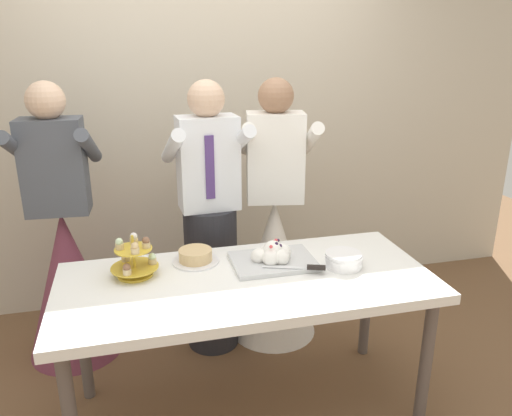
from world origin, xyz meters
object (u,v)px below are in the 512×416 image
Objects in this scene: cupcake_stand at (134,260)px; main_cake_tray at (274,256)px; dessert_table at (247,292)px; plate_stack at (344,260)px; person_guest at (68,265)px; person_bride at (274,250)px; round_cake at (196,256)px; person_groom at (210,235)px.

main_cake_tray is (0.69, -0.04, -0.04)m from cupcake_stand.
dessert_table is 0.57m from cupcake_stand.
plate_stack is 1.64m from person_guest.
plate_stack is at bearing -77.40° from person_bride.
plate_stack is 0.11× the size of person_guest.
cupcake_stand is 0.96× the size of round_cake.
person_guest is (-1.09, 0.67, -0.23)m from main_cake_tray.
person_guest reaches higher than plate_stack.
person_guest is at bearing 139.07° from dessert_table.
plate_stack is 0.79× the size of round_cake.
main_cake_tray is at bearing -65.96° from person_groom.
plate_stack is at bearing -20.43° from main_cake_tray.
main_cake_tray is (0.17, 0.12, 0.11)m from dessert_table.
cupcake_stand is 0.69m from main_cake_tray.
cupcake_stand reaches higher than plate_stack.
person_groom is 1.00× the size of person_bride.
plate_stack is at bearing -29.24° from person_guest.
main_cake_tray is 0.26× the size of person_bride.
person_groom is 0.45m from person_bride.
person_bride reaches higher than cupcake_stand.
plate_stack is (0.50, 0.00, 0.11)m from dessert_table.
dessert_table is at bearing -17.24° from cupcake_stand.
dessert_table is at bearing -144.20° from main_cake_tray.
main_cake_tray is 1.30m from person_guest.
plate_stack reaches higher than dessert_table.
round_cake is at bearing 161.36° from plate_stack.
person_groom is (0.45, 0.50, -0.11)m from cupcake_stand.
person_guest is (-0.92, 0.79, -0.12)m from dessert_table.
person_guest is at bearing 175.97° from person_bride.
dessert_table is at bearing -179.99° from plate_stack.
person_bride is 1.26m from person_guest.
round_cake is (-0.21, 0.24, 0.10)m from dessert_table.
person_groom is at bearing 71.09° from round_cake.
cupcake_stand is at bearing 176.89° from main_cake_tray.
person_groom is at bearing 48.21° from cupcake_stand.
person_groom is 0.87m from person_guest.
dessert_table is 0.24m from main_cake_tray.
person_bride reaches higher than plate_stack.
person_guest is (-1.26, 0.09, 0.00)m from person_bride.
main_cake_tray is 0.40m from round_cake.
plate_stack is 0.76m from person_bride.
cupcake_stand is at bearing -131.79° from person_groom.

